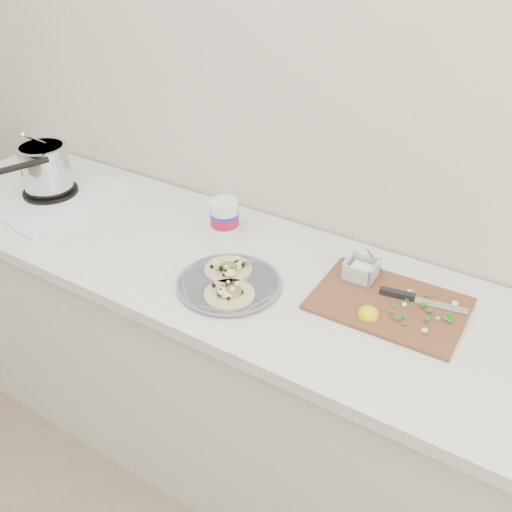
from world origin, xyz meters
The scene contains 5 objects.
counter centered at (0.00, 1.43, 0.45)m, with size 2.44×0.66×0.90m.
stove centered at (-0.78, 1.42, 0.98)m, with size 0.55×0.52×0.24m.
taco_plate centered at (0.10, 1.31, 0.92)m, with size 0.31×0.31×0.04m.
tub centered at (-0.08, 1.56, 0.97)m, with size 0.10×0.10×0.22m.
cutboard centered at (0.53, 1.48, 0.92)m, with size 0.42×0.30×0.07m.
Camera 1 is at (0.89, 0.22, 1.89)m, focal length 40.00 mm.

